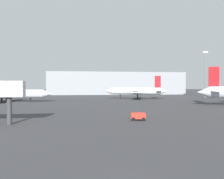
% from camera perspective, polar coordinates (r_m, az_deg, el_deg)
% --- Properties ---
extents(airplane_distant, '(31.88, 22.63, 8.32)m').
position_cam_1_polar(airplane_distant, '(80.51, -27.74, -1.10)').
color(airplane_distant, silver).
rests_on(airplane_distant, ground_plane).
extents(airplane_far_left, '(26.92, 19.56, 9.97)m').
position_cam_1_polar(airplane_far_left, '(87.09, 6.78, -0.44)').
color(airplane_far_left, white).
rests_on(airplane_far_left, ground_plane).
extents(baggage_cart, '(2.59, 1.74, 1.30)m').
position_cam_1_polar(baggage_cart, '(34.07, 7.48, -7.45)').
color(baggage_cart, red).
rests_on(baggage_cart, ground_plane).
extents(light_mast_right, '(2.40, 0.50, 22.01)m').
position_cam_1_polar(light_mast_right, '(104.60, 25.00, 4.56)').
color(light_mast_right, slate).
rests_on(light_mast_right, ground_plane).
extents(terminal_building, '(89.12, 25.24, 14.59)m').
position_cam_1_polar(terminal_building, '(138.80, 1.15, 1.73)').
color(terminal_building, '#999EA3').
rests_on(terminal_building, ground_plane).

